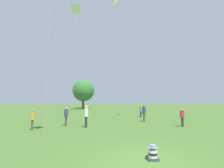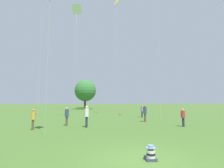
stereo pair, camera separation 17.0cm
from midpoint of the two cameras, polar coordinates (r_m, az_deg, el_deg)
name	(u,v)px [view 2 (the right image)]	position (r m, az deg, el deg)	size (l,w,h in m)	color
ground_plane	(142,161)	(7.16, 10.36, -23.50)	(300.00, 300.00, 0.00)	#426628
seated_toddler	(151,154)	(7.23, 13.23, -21.30)	(0.48, 0.55, 0.57)	#383D56
person_standing_0	(142,110)	(24.85, 9.96, -8.39)	(0.38, 0.38, 1.69)	#282D42
person_standing_1	(33,117)	(15.07, -24.05, -9.88)	(0.37, 0.37, 1.61)	brown
person_standing_2	(67,115)	(16.68, -14.25, -9.69)	(0.37, 0.37, 1.67)	brown
person_standing_3	(87,114)	(15.24, -7.96, -9.75)	(0.44, 0.44, 1.84)	#282D42
person_standing_4	(183,116)	(16.81, 22.46, -9.65)	(0.48, 0.48, 1.56)	#282D42
person_standing_5	(145,112)	(19.58, 10.97, -8.94)	(0.54, 0.54, 1.79)	brown
kite_2	(77,12)	(25.91, -11.25, 22.12)	(1.47, 1.14, 15.18)	white
kite_6	(117,7)	(31.26, 1.70, 23.81)	(0.74, 1.10, 18.99)	yellow
distant_tree_0	(85,91)	(50.61, -8.59, -2.11)	(6.16, 6.16, 8.41)	brown
distant_tree_1	(85,89)	(60.73, -8.76, -1.58)	(4.88, 4.88, 8.99)	brown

